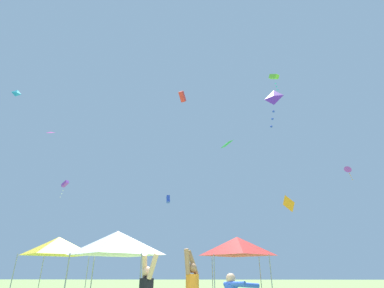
{
  "coord_description": "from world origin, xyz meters",
  "views": [
    {
      "loc": [
        0.47,
        -6.68,
        1.64
      ],
      "look_at": [
        -0.11,
        13.31,
        10.46
      ],
      "focal_mm": 26.99,
      "sensor_mm": 36.0,
      "label": 1
    }
  ],
  "objects_px": {
    "canopy_tent_red": "(238,246)",
    "kite_purple_diamond": "(273,98)",
    "kite_blue_box": "(168,199)",
    "kite_cyan_diamond": "(17,93)",
    "canopy_tent_white": "(117,243)",
    "kite_purple_box": "(65,184)",
    "kite_red_box": "(182,97)",
    "kite_purple_delta": "(348,170)",
    "kite_orange_diamond": "(289,204)",
    "kite_lime_box": "(274,77)",
    "kite_green_diamond": "(226,144)",
    "kite_magenta_diamond": "(50,132)",
    "canopy_tent_yellow": "(58,246)"
  },
  "relations": [
    {
      "from": "canopy_tent_red",
      "to": "kite_red_box",
      "type": "relative_size",
      "value": 5.23
    },
    {
      "from": "canopy_tent_white",
      "to": "kite_purple_box",
      "type": "height_order",
      "value": "kite_purple_box"
    },
    {
      "from": "kite_magenta_diamond",
      "to": "kite_cyan_diamond",
      "type": "xyz_separation_m",
      "value": [
        -8.71,
        7.44,
        8.19
      ]
    },
    {
      "from": "canopy_tent_red",
      "to": "canopy_tent_yellow",
      "type": "bearing_deg",
      "value": 176.33
    },
    {
      "from": "canopy_tent_yellow",
      "to": "kite_blue_box",
      "type": "xyz_separation_m",
      "value": [
        6.3,
        5.02,
        4.08
      ]
    },
    {
      "from": "canopy_tent_white",
      "to": "kite_magenta_diamond",
      "type": "relative_size",
      "value": 5.44
    },
    {
      "from": "kite_orange_diamond",
      "to": "kite_cyan_diamond",
      "type": "bearing_deg",
      "value": -172.85
    },
    {
      "from": "kite_purple_delta",
      "to": "kite_cyan_diamond",
      "type": "bearing_deg",
      "value": -175.13
    },
    {
      "from": "kite_purple_diamond",
      "to": "kite_lime_box",
      "type": "bearing_deg",
      "value": 71.3
    },
    {
      "from": "kite_magenta_diamond",
      "to": "kite_green_diamond",
      "type": "relative_size",
      "value": 0.38
    },
    {
      "from": "canopy_tent_yellow",
      "to": "kite_orange_diamond",
      "type": "xyz_separation_m",
      "value": [
        17.33,
        8.27,
        4.33
      ]
    },
    {
      "from": "kite_green_diamond",
      "to": "kite_lime_box",
      "type": "height_order",
      "value": "kite_lime_box"
    },
    {
      "from": "canopy_tent_white",
      "to": "kite_purple_delta",
      "type": "distance_m",
      "value": 23.81
    },
    {
      "from": "kite_magenta_diamond",
      "to": "kite_lime_box",
      "type": "bearing_deg",
      "value": 38.51
    },
    {
      "from": "kite_blue_box",
      "to": "kite_cyan_diamond",
      "type": "distance_m",
      "value": 19.01
    },
    {
      "from": "kite_purple_delta",
      "to": "kite_green_diamond",
      "type": "height_order",
      "value": "kite_green_diamond"
    },
    {
      "from": "canopy_tent_yellow",
      "to": "kite_purple_box",
      "type": "bearing_deg",
      "value": 116.93
    },
    {
      "from": "canopy_tent_white",
      "to": "kite_purple_box",
      "type": "relative_size",
      "value": 1.49
    },
    {
      "from": "canopy_tent_red",
      "to": "kite_orange_diamond",
      "type": "height_order",
      "value": "kite_orange_diamond"
    },
    {
      "from": "kite_green_diamond",
      "to": "kite_lime_box",
      "type": "relative_size",
      "value": 0.49
    },
    {
      "from": "kite_magenta_diamond",
      "to": "kite_blue_box",
      "type": "bearing_deg",
      "value": 47.52
    },
    {
      "from": "canopy_tent_white",
      "to": "kite_lime_box",
      "type": "relative_size",
      "value": 1.01
    },
    {
      "from": "kite_red_box",
      "to": "kite_purple_diamond",
      "type": "distance_m",
      "value": 9.21
    },
    {
      "from": "kite_purple_delta",
      "to": "kite_orange_diamond",
      "type": "height_order",
      "value": "kite_purple_delta"
    },
    {
      "from": "canopy_tent_red",
      "to": "kite_magenta_diamond",
      "type": "bearing_deg",
      "value": -171.34
    },
    {
      "from": "kite_purple_box",
      "to": "kite_purple_delta",
      "type": "bearing_deg",
      "value": -13.23
    },
    {
      "from": "canopy_tent_yellow",
      "to": "kite_red_box",
      "type": "distance_m",
      "value": 12.19
    },
    {
      "from": "canopy_tent_white",
      "to": "kite_lime_box",
      "type": "distance_m",
      "value": 32.84
    },
    {
      "from": "kite_blue_box",
      "to": "kite_cyan_diamond",
      "type": "height_order",
      "value": "kite_cyan_diamond"
    },
    {
      "from": "kite_green_diamond",
      "to": "kite_cyan_diamond",
      "type": "distance_m",
      "value": 23.07
    },
    {
      "from": "canopy_tent_yellow",
      "to": "kite_magenta_diamond",
      "type": "height_order",
      "value": "kite_magenta_diamond"
    },
    {
      "from": "kite_red_box",
      "to": "kite_green_diamond",
      "type": "bearing_deg",
      "value": 76.15
    },
    {
      "from": "kite_cyan_diamond",
      "to": "kite_orange_diamond",
      "type": "xyz_separation_m",
      "value": [
        26.64,
        3.34,
        -10.6
      ]
    },
    {
      "from": "kite_orange_diamond",
      "to": "kite_green_diamond",
      "type": "bearing_deg",
      "value": 137.96
    },
    {
      "from": "kite_red_box",
      "to": "kite_green_diamond",
      "type": "distance_m",
      "value": 18.16
    },
    {
      "from": "kite_red_box",
      "to": "kite_purple_box",
      "type": "relative_size",
      "value": 0.31
    },
    {
      "from": "canopy_tent_yellow",
      "to": "kite_green_diamond",
      "type": "distance_m",
      "value": 21.76
    },
    {
      "from": "canopy_tent_yellow",
      "to": "kite_cyan_diamond",
      "type": "height_order",
      "value": "kite_cyan_diamond"
    },
    {
      "from": "canopy_tent_red",
      "to": "kite_cyan_diamond",
      "type": "height_order",
      "value": "kite_cyan_diamond"
    },
    {
      "from": "kite_green_diamond",
      "to": "canopy_tent_red",
      "type": "bearing_deg",
      "value": -94.31
    },
    {
      "from": "canopy_tent_red",
      "to": "kite_purple_diamond",
      "type": "bearing_deg",
      "value": 23.72
    },
    {
      "from": "kite_orange_diamond",
      "to": "canopy_tent_yellow",
      "type": "bearing_deg",
      "value": -154.49
    },
    {
      "from": "canopy_tent_white",
      "to": "kite_blue_box",
      "type": "xyz_separation_m",
      "value": [
        0.84,
        11.22,
        4.44
      ]
    },
    {
      "from": "canopy_tent_red",
      "to": "kite_blue_box",
      "type": "xyz_separation_m",
      "value": [
        -4.88,
        5.74,
        4.17
      ]
    },
    {
      "from": "canopy_tent_red",
      "to": "kite_purple_diamond",
      "type": "xyz_separation_m",
      "value": [
        3.79,
        1.66,
        11.36
      ]
    },
    {
      "from": "kite_purple_diamond",
      "to": "kite_lime_box",
      "type": "xyz_separation_m",
      "value": [
        4.14,
        12.22,
        11.12
      ]
    },
    {
      "from": "kite_green_diamond",
      "to": "kite_lime_box",
      "type": "bearing_deg",
      "value": 2.32
    },
    {
      "from": "kite_cyan_diamond",
      "to": "canopy_tent_white",
      "type": "bearing_deg",
      "value": -36.98
    },
    {
      "from": "canopy_tent_white",
      "to": "kite_purple_box",
      "type": "bearing_deg",
      "value": 121.69
    },
    {
      "from": "kite_purple_delta",
      "to": "kite_orange_diamond",
      "type": "relative_size",
      "value": 1.19
    }
  ]
}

